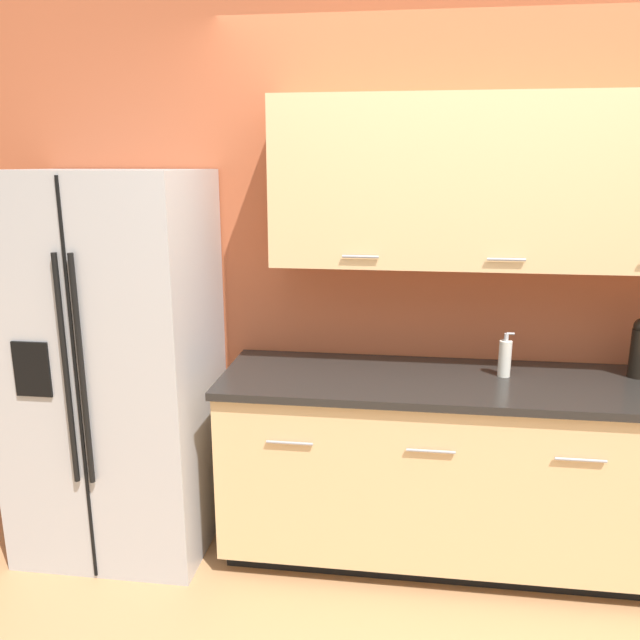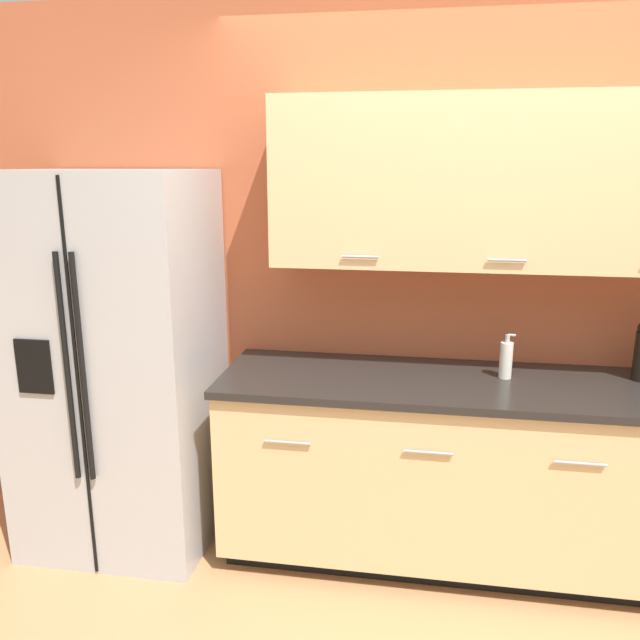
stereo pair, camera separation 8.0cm
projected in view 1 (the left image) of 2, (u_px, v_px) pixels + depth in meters
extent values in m
cube|color=#BC5B38|center=(477.00, 278.00, 3.02)|extent=(10.00, 0.05, 2.60)
cube|color=#E0B77F|center=(505.00, 183.00, 2.72)|extent=(2.06, 0.32, 0.74)
cylinder|color=#99999E|center=(360.00, 257.00, 2.71)|extent=(0.16, 0.01, 0.01)
cylinder|color=#99999E|center=(506.00, 259.00, 2.64)|extent=(0.16, 0.01, 0.01)
cube|color=black|center=(484.00, 544.00, 3.03)|extent=(2.42, 0.54, 0.09)
cube|color=#E0B77F|center=(491.00, 466.00, 2.88)|extent=(2.46, 0.62, 0.78)
cube|color=black|center=(497.00, 385.00, 2.77)|extent=(2.48, 0.64, 0.03)
cylinder|color=#99999E|center=(290.00, 443.00, 2.63)|extent=(0.20, 0.01, 0.01)
cylinder|color=#99999E|center=(431.00, 451.00, 2.56)|extent=(0.20, 0.01, 0.01)
cylinder|color=#99999E|center=(581.00, 460.00, 2.48)|extent=(0.20, 0.01, 0.01)
cube|color=#B2B2B5|center=(116.00, 365.00, 2.96)|extent=(0.87, 0.71, 1.81)
cube|color=black|center=(78.00, 392.00, 2.62)|extent=(0.01, 0.01, 1.78)
cylinder|color=black|center=(66.00, 372.00, 2.59)|extent=(0.02, 0.02, 1.00)
cylinder|color=black|center=(82.00, 373.00, 2.58)|extent=(0.02, 0.02, 1.00)
cube|color=black|center=(32.00, 369.00, 2.62)|extent=(0.16, 0.01, 0.24)
cylinder|color=black|center=(639.00, 353.00, 2.79)|extent=(0.08, 0.08, 0.22)
cylinder|color=silver|center=(505.00, 359.00, 2.81)|extent=(0.06, 0.06, 0.17)
cylinder|color=#B2B2B5|center=(506.00, 337.00, 2.79)|extent=(0.02, 0.02, 0.04)
cylinder|color=#B2B2B5|center=(511.00, 334.00, 2.78)|extent=(0.03, 0.01, 0.01)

